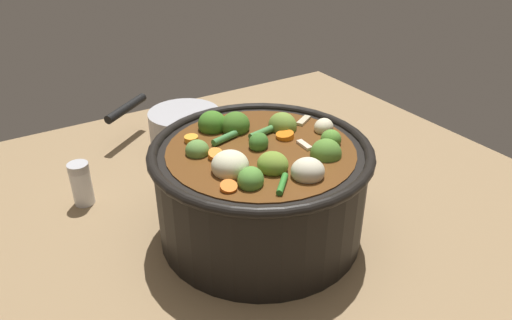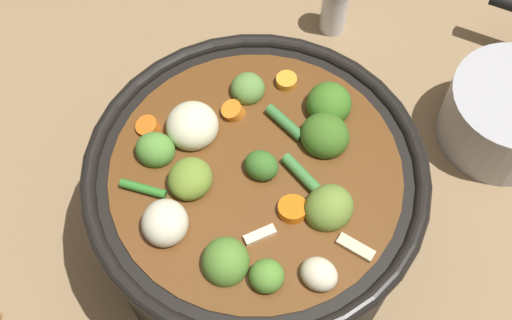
{
  "view_description": "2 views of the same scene",
  "coord_description": "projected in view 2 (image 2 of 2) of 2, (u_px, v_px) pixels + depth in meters",
  "views": [
    {
      "loc": [
        -0.51,
        0.33,
        0.47
      ],
      "look_at": [
        -0.01,
        0.02,
        0.14
      ],
      "focal_mm": 34.06,
      "sensor_mm": 36.0,
      "label": 1
    },
    {
      "loc": [
        -0.14,
        -0.27,
        0.72
      ],
      "look_at": [
        0.01,
        0.02,
        0.14
      ],
      "focal_mm": 49.55,
      "sensor_mm": 36.0,
      "label": 2
    }
  ],
  "objects": [
    {
      "name": "salt_shaker",
      "position": [
        335.0,
        7.0,
        0.88
      ],
      "size": [
        0.03,
        0.03,
        0.08
      ],
      "color": "silver",
      "rests_on": "ground_plane"
    },
    {
      "name": "cooking_pot",
      "position": [
        256.0,
        203.0,
        0.7
      ],
      "size": [
        0.32,
        0.32,
        0.18
      ],
      "color": "black",
      "rests_on": "ground_plane"
    },
    {
      "name": "ground_plane",
      "position": [
        256.0,
        235.0,
        0.77
      ],
      "size": [
        1.1,
        1.1,
        0.0
      ],
      "primitive_type": "plane",
      "color": "#8C704C"
    },
    {
      "name": "small_saucepan",
      "position": [
        508.0,
        112.0,
        0.8
      ],
      "size": [
        0.23,
        0.21,
        0.08
      ],
      "color": "#ADADB2",
      "rests_on": "ground_plane"
    }
  ]
}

